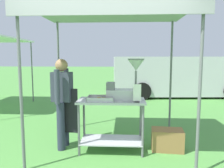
{
  "coord_description": "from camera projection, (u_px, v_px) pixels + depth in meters",
  "views": [
    {
      "loc": [
        0.34,
        -2.35,
        1.62
      ],
      "look_at": [
        0.13,
        1.53,
        1.16
      ],
      "focal_mm": 34.91,
      "sensor_mm": 36.0,
      "label": 1
    }
  ],
  "objects": [
    {
      "name": "van_silver",
      "position": [
        180.0,
        76.0,
        9.44
      ],
      "size": [
        5.84,
        2.37,
        1.69
      ],
      "color": "#BCBCC1",
      "rests_on": "ground"
    },
    {
      "name": "donut_tray",
      "position": [
        101.0,
        99.0,
        3.68
      ],
      "size": [
        0.45,
        0.34,
        0.07
      ],
      "color": "#B7B7BC",
      "rests_on": "donut_cart"
    },
    {
      "name": "donut_cart",
      "position": [
        111.0,
        115.0,
        3.78
      ],
      "size": [
        1.15,
        0.58,
        0.91
      ],
      "color": "#B7B7BC",
      "rests_on": "ground"
    },
    {
      "name": "ground_plane",
      "position": [
        115.0,
        100.0,
        8.49
      ],
      "size": [
        70.0,
        70.0,
        0.0
      ],
      "primitive_type": "plane",
      "color": "#519342"
    },
    {
      "name": "supply_crate",
      "position": [
        167.0,
        140.0,
        3.85
      ],
      "size": [
        0.57,
        0.38,
        0.37
      ],
      "color": "olive",
      "rests_on": "ground"
    },
    {
      "name": "vendor",
      "position": [
        63.0,
        99.0,
        3.88
      ],
      "size": [
        0.46,
        0.54,
        1.61
      ],
      "color": "#2D3347",
      "rests_on": "ground"
    },
    {
      "name": "donut_fryer",
      "position": [
        126.0,
        85.0,
        3.72
      ],
      "size": [
        0.64,
        0.28,
        0.71
      ],
      "color": "#B7B7BC",
      "rests_on": "donut_cart"
    },
    {
      "name": "menu_sign",
      "position": [
        137.0,
        94.0,
        3.52
      ],
      "size": [
        0.13,
        0.05,
        0.3
      ],
      "color": "black",
      "rests_on": "donut_cart"
    },
    {
      "name": "stall_canopy",
      "position": [
        112.0,
        16.0,
        3.68
      ],
      "size": [
        2.65,
        2.01,
        2.45
      ],
      "color": "slate",
      "rests_on": "ground"
    }
  ]
}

